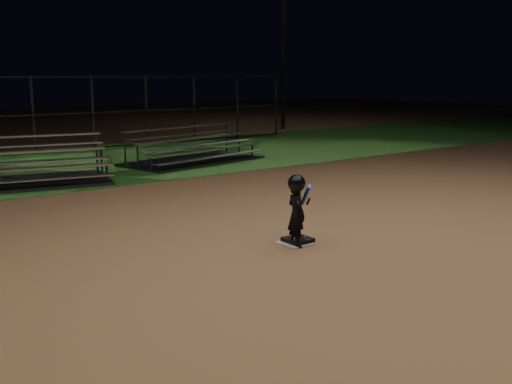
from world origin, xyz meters
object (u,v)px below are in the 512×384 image
(batting_tee, at_px, (298,232))
(bleacher_right, at_px, (194,155))
(bleacher_left, at_px, (8,176))
(light_pole_right, at_px, (285,20))
(home_plate, at_px, (295,243))
(child_batter, at_px, (296,209))

(batting_tee, height_order, bleacher_right, bleacher_right)
(bleacher_left, distance_m, light_pole_right, 16.67)
(batting_tee, bearing_deg, home_plate, -171.45)
(child_batter, xyz_separation_m, bleacher_right, (3.24, 8.43, -0.38))
(home_plate, height_order, light_pole_right, light_pole_right)
(batting_tee, xyz_separation_m, bleacher_right, (3.10, 8.31, 0.03))
(bleacher_left, bearing_deg, light_pole_right, 38.86)
(batting_tee, bearing_deg, child_batter, -138.93)
(child_batter, bearing_deg, bleacher_left, 22.17)
(batting_tee, bearing_deg, bleacher_right, 69.57)
(bleacher_right, bearing_deg, light_pole_right, 25.71)
(home_plate, relative_size, batting_tee, 0.55)
(home_plate, relative_size, bleacher_left, 0.09)
(batting_tee, bearing_deg, light_pole_right, 51.37)
(home_plate, bearing_deg, batting_tee, 8.55)
(home_plate, distance_m, light_pole_right, 19.79)
(child_batter, bearing_deg, bleacher_right, -14.28)
(bleacher_right, height_order, light_pole_right, light_pole_right)
(bleacher_left, distance_m, bleacher_right, 5.42)
(bleacher_left, bearing_deg, batting_tee, -61.65)
(bleacher_left, bearing_deg, bleacher_right, 18.87)
(child_batter, bearing_deg, home_plate, -27.28)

